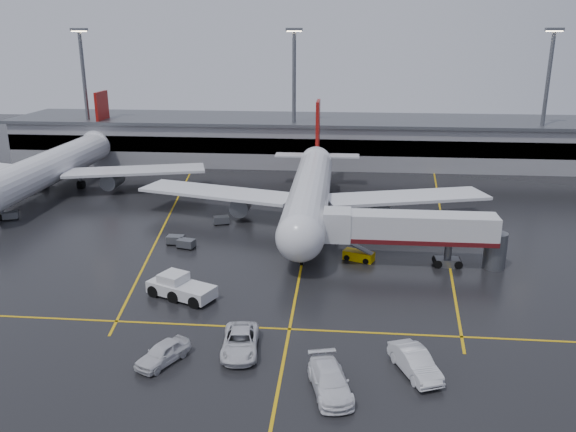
{
  "coord_description": "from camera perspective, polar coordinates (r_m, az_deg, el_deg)",
  "views": [
    {
      "loc": [
        4.1,
        -67.2,
        24.55
      ],
      "look_at": [
        -2.0,
        -2.0,
        4.0
      ],
      "focal_mm": 36.43,
      "sensor_mm": 36.0,
      "label": 1
    }
  ],
  "objects": [
    {
      "name": "belt_loader",
      "position": [
        66.58,
        6.91,
        -3.85
      ],
      "size": [
        3.71,
        2.67,
        2.17
      ],
      "color": "#DEAE00",
      "rests_on": "ground"
    },
    {
      "name": "apron_line_stop",
      "position": [
        51.59,
        0.14,
        -10.98
      ],
      "size": [
        60.0,
        0.25,
        0.02
      ],
      "primitive_type": "cube",
      "color": "gold",
      "rests_on": "ground"
    },
    {
      "name": "service_van_b",
      "position": [
        43.29,
        4.12,
        -15.76
      ],
      "size": [
        3.88,
        6.53,
        1.77
      ],
      "primitive_type": "imported",
      "rotation": [
        0.0,
        0.0,
        0.24
      ],
      "color": "white",
      "rests_on": "ground"
    },
    {
      "name": "light_mast_right",
      "position": [
        115.39,
        23.91,
        10.96
      ],
      "size": [
        3.0,
        1.2,
        25.45
      ],
      "color": "#595B60",
      "rests_on": "ground"
    },
    {
      "name": "jet_bridge",
      "position": [
        65.04,
        11.93,
        -1.45
      ],
      "size": [
        19.9,
        3.4,
        6.05
      ],
      "color": "silver",
      "rests_on": "ground"
    },
    {
      "name": "service_van_d",
      "position": [
        47.54,
        -12.12,
        -12.94
      ],
      "size": [
        3.97,
        5.19,
        1.65
      ],
      "primitive_type": "imported",
      "rotation": [
        0.0,
        0.0,
        -0.48
      ],
      "color": "silver",
      "rests_on": "ground"
    },
    {
      "name": "pushback_tractor",
      "position": [
        57.95,
        -10.5,
        -6.91
      ],
      "size": [
        7.26,
        5.22,
        2.41
      ],
      "color": "silver",
      "rests_on": "ground"
    },
    {
      "name": "service_van_c",
      "position": [
        46.21,
        12.29,
        -13.77
      ],
      "size": [
        3.89,
        5.95,
        1.85
      ],
      "primitive_type": "imported",
      "rotation": [
        0.0,
        0.0,
        0.38
      ],
      "color": "silver",
      "rests_on": "ground"
    },
    {
      "name": "service_van_a",
      "position": [
        48.11,
        -4.69,
        -12.16
      ],
      "size": [
        3.39,
        6.34,
        1.69
      ],
      "primitive_type": "imported",
      "rotation": [
        0.0,
        0.0,
        0.1
      ],
      "color": "silver",
      "rests_on": "ground"
    },
    {
      "name": "apron_line_centre",
      "position": [
        71.66,
        1.74,
        -2.61
      ],
      "size": [
        0.25,
        90.0,
        0.02
      ],
      "primitive_type": "cube",
      "color": "gold",
      "rests_on": "ground"
    },
    {
      "name": "apron_line_left",
      "position": [
        84.51,
        -11.47,
        0.18
      ],
      "size": [
        9.99,
        69.35,
        0.02
      ],
      "primitive_type": "cube",
      "rotation": [
        0.0,
        0.0,
        0.14
      ],
      "color": "gold",
      "rests_on": "ground"
    },
    {
      "name": "apron_line_right",
      "position": [
        82.19,
        14.83,
        -0.55
      ],
      "size": [
        7.57,
        69.64,
        0.02
      ],
      "primitive_type": "cube",
      "rotation": [
        0.0,
        0.0,
        -0.1
      ],
      "color": "gold",
      "rests_on": "ground"
    },
    {
      "name": "baggage_cart_b",
      "position": [
        72.15,
        -10.93,
        -2.27
      ],
      "size": [
        2.06,
        1.39,
        1.12
      ],
      "color": "#595B60",
      "rests_on": "ground"
    },
    {
      "name": "baggage_cart_a",
      "position": [
        70.65,
        -9.9,
        -2.64
      ],
      "size": [
        2.26,
        1.76,
        1.12
      ],
      "color": "#595B60",
      "rests_on": "ground"
    },
    {
      "name": "second_airliner",
      "position": [
        102.18,
        -21.68,
        4.7
      ],
      "size": [
        48.8,
        45.6,
        14.1
      ],
      "color": "silver",
      "rests_on": "ground"
    },
    {
      "name": "terminal",
      "position": [
        116.97,
        3.28,
        7.44
      ],
      "size": [
        122.0,
        19.0,
        8.6
      ],
      "color": "gray",
      "rests_on": "ground"
    },
    {
      "name": "light_mast_left",
      "position": [
        120.15,
        -19.21,
        11.67
      ],
      "size": [
        3.0,
        1.2,
        25.45
      ],
      "color": "#595B60",
      "rests_on": "ground"
    },
    {
      "name": "baggage_cart_c",
      "position": [
        78.77,
        -6.52,
        -0.38
      ],
      "size": [
        2.32,
        1.89,
        1.12
      ],
      "color": "#595B60",
      "rests_on": "ground"
    },
    {
      "name": "main_airliner",
      "position": [
        79.65,
        2.22,
        2.61
      ],
      "size": [
        48.8,
        45.6,
        14.1
      ],
      "color": "silver",
      "rests_on": "ground"
    },
    {
      "name": "baggage_cart_e",
      "position": [
        88.9,
        -25.46,
        0.07
      ],
      "size": [
        2.36,
        2.01,
        1.12
      ],
      "color": "#595B60",
      "rests_on": "ground"
    },
    {
      "name": "ground",
      "position": [
        71.66,
        1.74,
        -2.62
      ],
      "size": [
        220.0,
        220.0,
        0.0
      ],
      "primitive_type": "plane",
      "color": "black",
      "rests_on": "ground"
    },
    {
      "name": "light_mast_mid",
      "position": [
        110.04,
        0.59,
        12.17
      ],
      "size": [
        3.0,
        1.2,
        25.45
      ],
      "color": "#595B60",
      "rests_on": "ground"
    }
  ]
}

